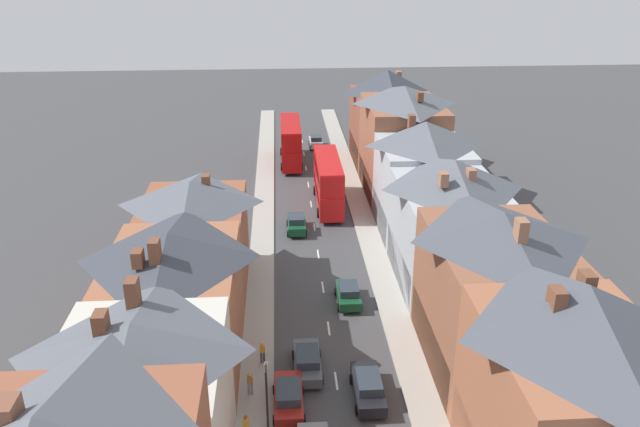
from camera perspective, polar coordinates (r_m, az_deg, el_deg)
The scene contains 17 objects.
pavement_left at distance 58.36m, azimuth -5.31°, elevation -2.92°, with size 2.20×104.00×0.14m, color #A8A399.
pavement_right at distance 58.92m, azimuth 4.67°, elevation -2.63°, with size 2.20×104.00×0.14m, color #A8A399.
centre_line_dashes at distance 56.66m, azimuth -0.17°, elevation -3.73°, with size 0.14×97.80×0.01m.
terrace_row_left at distance 32.00m, azimuth -16.21°, elevation -16.91°, with size 8.00×49.80×13.85m.
terrace_row_right at distance 48.72m, azimuth 12.50°, elevation -1.67°, with size 8.00×79.85×12.12m.
double_decker_bus_lead at distance 80.04m, azimuth -2.69°, elevation 6.58°, with size 2.74×10.80×5.30m.
double_decker_bus_mid_street at distance 66.09m, azimuth 0.74°, elevation 2.97°, with size 2.74×10.80×5.30m.
car_near_blue at distance 41.73m, azimuth -1.17°, elevation -13.35°, with size 1.90×4.48×1.61m.
car_near_silver at distance 60.84m, azimuth -2.17°, elevation -0.89°, with size 1.90×4.12×1.71m.
car_mid_black at distance 86.95m, azimuth -0.38°, elevation 6.60°, with size 1.90×3.89×1.66m.
car_parked_left_b at distance 38.90m, azimuth -2.90°, elevation -16.46°, with size 1.90×4.42×1.70m.
car_mid_white at distance 39.74m, azimuth 4.43°, elevation -15.53°, with size 1.90×4.58×1.68m.
car_far_grey at distance 48.95m, azimuth 2.60°, elevation -7.33°, with size 1.90×3.89×1.61m.
pedestrian_mid_left at distance 37.03m, azimuth -6.77°, elevation -18.69°, with size 0.36×0.22×1.61m.
pedestrian_mid_right at distance 39.90m, azimuth -6.43°, elevation -15.09°, with size 0.36×0.22×1.61m.
pedestrian_far_left at distance 42.40m, azimuth -5.29°, elevation -12.43°, with size 0.36×0.22×1.61m.
street_lamp at distance 34.72m, azimuth -4.84°, elevation -17.12°, with size 0.20×1.12×5.50m.
Camera 1 is at (-3.22, -14.42, 25.66)m, focal length 35.00 mm.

